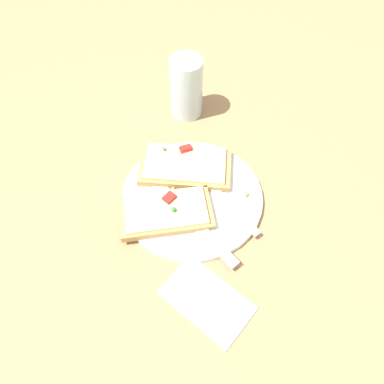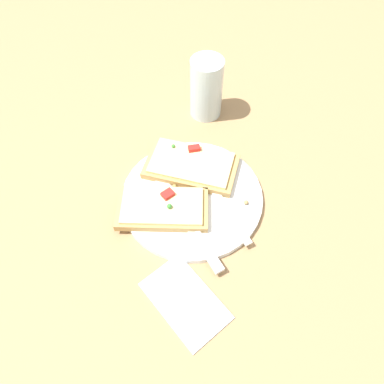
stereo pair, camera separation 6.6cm
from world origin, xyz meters
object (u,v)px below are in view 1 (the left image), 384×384
object	(u,v)px
fork	(214,189)
knife	(200,228)
plate	(192,197)
pizza_slice_main	(185,166)
pizza_slice_corner	(166,212)
drinking_glass	(186,88)
napkin	(207,300)

from	to	relation	value
fork	knife	xyz separation A→B (m)	(-0.03, 0.08, -0.00)
plate	pizza_slice_main	xyz separation A→B (m)	(0.05, -0.04, 0.02)
knife	pizza_slice_corner	world-z (taller)	pizza_slice_corner
pizza_slice_main	knife	bearing A→B (deg)	106.14
plate	pizza_slice_corner	world-z (taller)	pizza_slice_corner
fork	pizza_slice_main	size ratio (longest dim) A/B	1.08
plate	drinking_glass	size ratio (longest dim) A/B	1.97
pizza_slice_main	drinking_glass	size ratio (longest dim) A/B	1.50
plate	fork	world-z (taller)	fork
fork	napkin	distance (m)	0.20
knife	napkin	distance (m)	0.12
fork	drinking_glass	world-z (taller)	drinking_glass
plate	pizza_slice_corner	xyz separation A→B (m)	(0.01, 0.06, 0.02)
knife	drinking_glass	world-z (taller)	drinking_glass
fork	pizza_slice_corner	xyz separation A→B (m)	(0.03, 0.09, 0.01)
pizza_slice_corner	napkin	bearing A→B (deg)	-73.89
plate	fork	xyz separation A→B (m)	(-0.02, -0.03, 0.01)
plate	knife	distance (m)	0.07
pizza_slice_main	drinking_glass	world-z (taller)	drinking_glass
pizza_slice_corner	drinking_glass	distance (m)	0.27
drinking_glass	napkin	distance (m)	0.42
pizza_slice_main	napkin	xyz separation A→B (m)	(-0.18, 0.16, -0.02)
knife	pizza_slice_main	distance (m)	0.13
plate	napkin	distance (m)	0.19
knife	napkin	bearing A→B (deg)	144.83
fork	napkin	size ratio (longest dim) A/B	1.54
fork	pizza_slice_corner	bearing A→B (deg)	85.54
drinking_glass	knife	bearing A→B (deg)	134.79
napkin	plate	bearing A→B (deg)	-42.91
plate	knife	bearing A→B (deg)	140.73
fork	pizza_slice_main	bearing A→B (deg)	10.45
drinking_glass	napkin	bearing A→B (deg)	134.84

